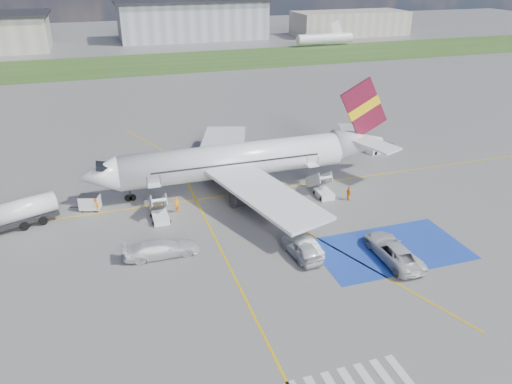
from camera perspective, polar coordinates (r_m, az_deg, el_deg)
ground at (r=47.35m, az=2.12°, el=-6.12°), size 400.00×400.00×0.00m
grass_strip at (r=135.92m, az=-12.16°, el=14.13°), size 400.00×30.00×0.01m
taxiway_line_main at (r=57.41m, az=-1.98°, el=-0.21°), size 120.00×0.20×0.01m
taxiway_line_cross at (r=38.28m, az=0.15°, el=-14.71°), size 0.20×60.00×0.01m
taxiway_line_diag at (r=57.41m, az=-1.98°, el=-0.21°), size 20.71×56.45×0.01m
staging_box at (r=48.36m, az=15.06°, el=-6.33°), size 14.00×8.00×0.01m
terminal_centre at (r=177.26m, az=-7.26°, el=18.87°), size 48.00×18.00×12.00m
terminal_east at (r=189.52m, az=10.66°, el=18.44°), size 40.00×16.00×8.00m
airliner at (r=58.23m, az=-1.16°, el=3.80°), size 36.81×32.95×11.92m
airstairs_fwd at (r=52.61m, az=-10.96°, el=-2.43°), size 1.90×5.20×3.60m
airstairs_aft at (r=57.32m, az=7.61°, el=0.20°), size 1.90×5.20×3.60m
fuel_tanker at (r=55.22m, az=-25.96°, el=-2.62°), size 8.59×4.91×2.85m
gpu_cart at (r=56.32m, az=-18.45°, el=-1.22°), size 2.39×1.89×1.74m
belt_loader at (r=72.42m, az=13.99°, el=4.81°), size 4.84×2.86×1.40m
car_silver_a at (r=45.38m, az=5.28°, el=-6.46°), size 2.51×5.19×1.71m
car_silver_b at (r=45.95m, az=5.32°, el=-6.11°), size 2.47×5.04×1.59m
van_white_a at (r=46.50m, az=15.43°, el=-6.20°), size 2.81×5.80×2.15m
van_white_b at (r=46.05m, az=-10.81°, el=-6.11°), size 5.16×2.17×2.01m
crew_fwd at (r=53.54m, az=-9.02°, el=-1.47°), size 0.76×0.72×1.74m
crew_nose at (r=55.52m, az=-17.81°, el=-1.47°), size 0.88×0.98×1.66m
crew_aft at (r=56.55m, az=10.53°, el=-0.16°), size 0.43×0.96×1.61m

